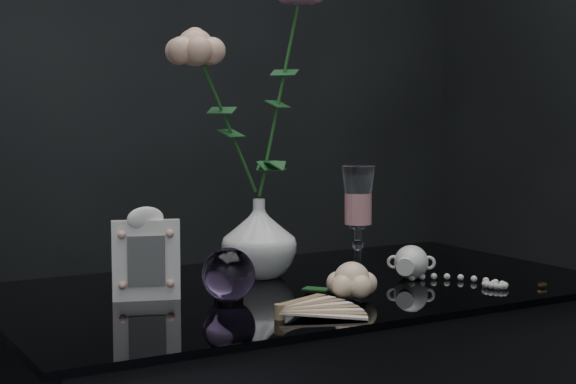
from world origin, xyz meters
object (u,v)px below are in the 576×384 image
paperweight (229,274)px  loose_rose (352,281)px  picture_frame (146,253)px  vase (259,238)px  pearl_jar (411,261)px  wine_glass (358,221)px

paperweight → loose_rose: bearing=-27.7°
picture_frame → paperweight: (0.11, -0.07, -0.03)m
vase → loose_rose: vase is taller
picture_frame → pearl_jar: bearing=10.5°
paperweight → loose_rose: (0.17, -0.09, -0.01)m
paperweight → pearl_jar: paperweight is taller
vase → wine_glass: 0.18m
vase → paperweight: vase is taller
wine_glass → paperweight: size_ratio=2.36×
vase → paperweight: bearing=-131.9°
picture_frame → paperweight: size_ratio=1.76×
vase → loose_rose: (0.04, -0.25, -0.04)m
loose_rose → paperweight: bearing=169.0°
wine_glass → vase: bearing=152.6°
picture_frame → loose_rose: bearing=-11.1°
loose_rose → picture_frame: bearing=166.9°
vase → pearl_jar: vase is taller
wine_glass → loose_rose: 0.22m
picture_frame → wine_glass: bearing=18.7°
wine_glass → loose_rose: bearing=-127.5°
vase → wine_glass: (0.16, -0.08, 0.03)m
picture_frame → pearl_jar: 0.49m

